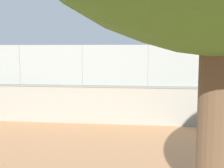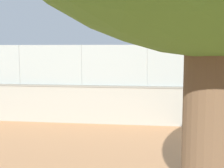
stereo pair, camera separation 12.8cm
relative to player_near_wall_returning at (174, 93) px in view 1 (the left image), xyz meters
The scene contains 6 objects.
ground_plane 6.16m from the player_near_wall_returning, 44.75° to the right, with size 260.00×260.00×0.00m, color tan.
perimeter_wall 6.01m from the player_near_wall_returning, 58.36° to the left, with size 28.97×1.15×1.87m.
fence_panel_on_wall 6.33m from the player_near_wall_returning, 58.36° to the left, with size 28.45×0.76×1.94m.
player_near_wall_returning is the anchor object (origin of this frame).
player_at_service_line 9.02m from the player_near_wall_returning, 23.11° to the right, with size 0.78×0.81×1.72m.
sports_ball 2.14m from the player_near_wall_returning, 46.82° to the left, with size 0.19×0.19×0.19m, color #3399D8.
Camera 1 is at (-3.15, 23.69, 3.60)m, focal length 48.47 mm.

